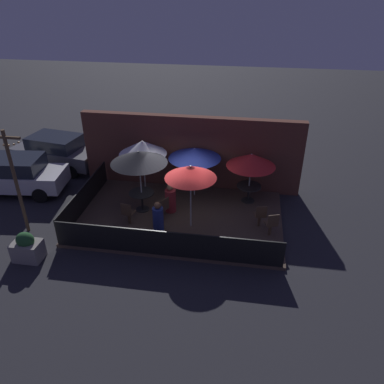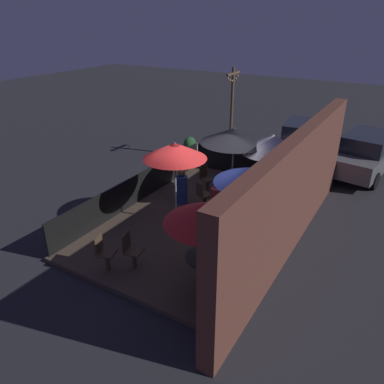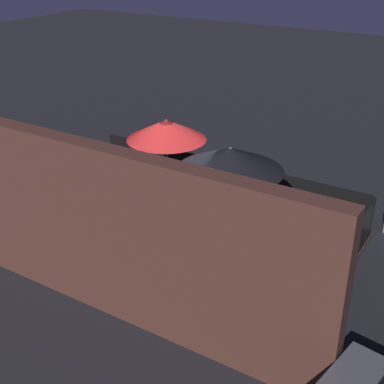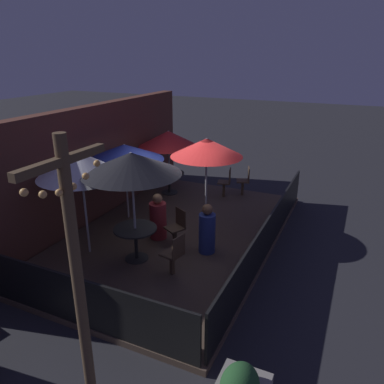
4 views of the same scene
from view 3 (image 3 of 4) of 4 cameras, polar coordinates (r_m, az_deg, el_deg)
ground_plane at (r=12.28m, az=-2.10°, el=-4.96°), size 60.00×60.00×0.00m
patio_deck at (r=12.25m, az=-2.11°, el=-4.72°), size 7.73×4.90×0.12m
building_wall at (r=9.68m, az=-11.17°, el=-3.58°), size 9.33×0.36×3.22m
fence_front at (r=13.83m, az=3.43°, el=1.50°), size 7.53×0.05×0.95m
fence_side_left at (r=10.61m, az=15.38°, el=-7.65°), size 0.05×4.70×0.95m
patio_umbrella_0 at (r=11.94m, az=-16.81°, el=3.42°), size 1.93×1.93×2.09m
patio_umbrella_1 at (r=10.32m, az=4.08°, el=3.52°), size 2.11×2.11×2.49m
patio_umbrella_2 at (r=9.34m, az=1.64°, el=0.28°), size 1.92×1.92×2.42m
patio_umbrella_3 at (r=10.33m, az=-8.99°, el=1.16°), size 2.12×2.12×2.12m
patio_umbrella_4 at (r=12.01m, az=-2.75°, el=6.64°), size 1.80×1.80×2.45m
dining_table_0 at (r=12.46m, az=-16.07°, el=-1.99°), size 0.99×0.99×0.70m
dining_table_1 at (r=11.05m, az=3.81°, el=-4.37°), size 0.97×0.97×0.77m
patio_chair_0 at (r=11.93m, az=0.97°, el=-2.48°), size 0.54×0.54×0.93m
patio_chair_1 at (r=14.48m, az=-11.67°, el=2.34°), size 0.51×0.51×0.95m
patio_chair_2 at (r=13.89m, az=-11.89°, el=1.29°), size 0.48×0.48×0.95m
patio_chair_3 at (r=11.87m, az=7.27°, el=-2.82°), size 0.47×0.47×0.94m
patron_0 at (r=12.52m, az=2.83°, el=-0.91°), size 0.53×0.53×1.21m
patron_1 at (r=11.55m, az=-1.26°, el=-3.46°), size 0.59×0.59×1.18m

